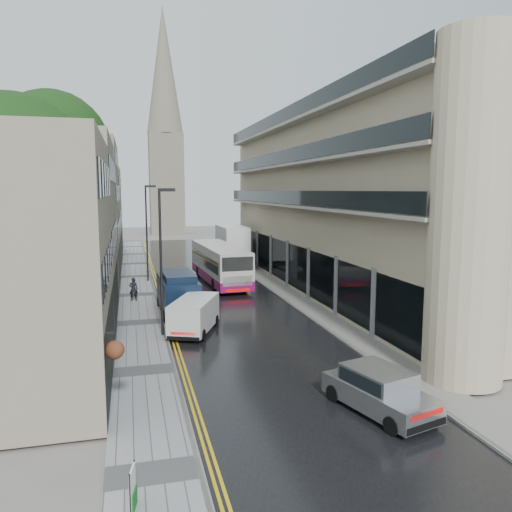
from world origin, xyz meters
name	(u,v)px	position (x,y,z in m)	size (l,w,h in m)	color
ground	(387,500)	(0.00, 0.00, 0.00)	(200.00, 200.00, 0.00)	slate
road	(214,292)	(0.00, 27.50, 0.01)	(9.00, 85.00, 0.02)	black
left_sidewalk	(138,295)	(-5.85, 27.50, 0.06)	(2.70, 85.00, 0.12)	gray
right_sidewalk	(279,288)	(5.40, 27.50, 0.06)	(1.80, 85.00, 0.12)	slate
old_shop_row	(87,216)	(-9.45, 30.00, 6.00)	(4.50, 56.00, 12.00)	gray
modern_block	(344,203)	(10.30, 26.00, 7.00)	(8.00, 40.00, 14.00)	#C0AD8E
church_spire	(165,122)	(0.50, 82.00, 20.00)	(6.40, 6.40, 40.00)	#766D5D
tree_near	(16,209)	(-12.50, 20.00, 6.95)	(10.56, 10.56, 13.89)	black
tree_far	(55,212)	(-12.20, 33.00, 6.23)	(9.24, 9.24, 12.46)	black
cream_bus	(214,271)	(0.13, 27.93, 1.65)	(2.71, 11.92, 3.25)	beige
white_lorry	(224,248)	(2.93, 38.59, 2.17)	(2.45, 8.18, 4.30)	silver
silver_hatchback	(393,411)	(1.88, 3.08, 0.84)	(1.91, 4.37, 1.64)	#AFAFB4
white_van	(171,322)	(-4.30, 15.52, 1.01)	(1.88, 4.39, 1.99)	silver
navy_van	(165,299)	(-4.30, 19.45, 1.43)	(2.22, 5.55, 2.83)	black
pedestrian	(133,289)	(-6.15, 25.31, 0.96)	(0.62, 0.40, 1.69)	black
lamp_post_near	(161,263)	(-4.70, 16.19, 4.10)	(0.90, 0.20, 7.96)	black
lamp_post_far	(147,234)	(-4.85, 33.09, 4.25)	(0.93, 0.21, 8.26)	black
estate_sign	(133,489)	(-6.42, 1.08, 0.65)	(0.08, 0.64, 1.07)	white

